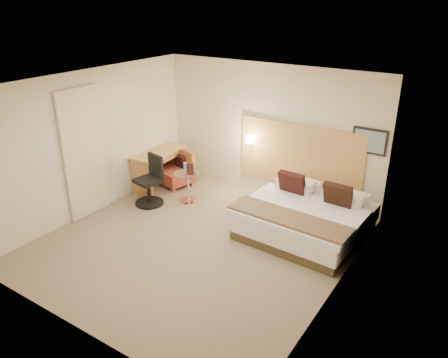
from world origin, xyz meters
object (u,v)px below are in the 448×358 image
Objects in this scene: bed at (306,217)px; lounge_chair at (177,171)px; side_table at (188,186)px; desk_chair at (151,185)px; desk at (159,159)px.

bed is 2.43× the size of lounge_chair.
side_table is 0.75m from desk_chair.
side_table is 1.09m from desk.
side_table is (-2.51, -0.11, 0.02)m from bed.
side_table is (0.76, -0.57, 0.03)m from lounge_chair.
desk is at bearing 119.31° from desk_chair.
bed reaches higher than lounge_chair.
desk_chair is at bearing -60.69° from desk.
lounge_chair is 1.29× the size of side_table.
side_table is 0.52× the size of desk.
desk reaches higher than lounge_chair.
side_table is at bearing -16.61° from desk.
desk is at bearing 163.39° from side_table.
side_table is at bearing -36.79° from lounge_chair.
bed is 3.53m from desk.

